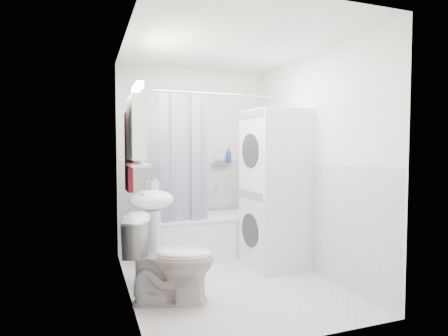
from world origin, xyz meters
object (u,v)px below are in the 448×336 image
object	(u,v)px
bathtub	(209,233)
toilet	(170,259)
washer_dryer	(275,189)
sink	(152,215)

from	to	relation	value
bathtub	toilet	distance (m)	1.46
washer_dryer	toilet	xyz separation A→B (m)	(-1.35, -0.59, -0.51)
bathtub	washer_dryer	xyz separation A→B (m)	(0.59, -0.65, 0.61)
sink	washer_dryer	world-z (taller)	washer_dryer
bathtub	toilet	xyz separation A→B (m)	(-0.76, -1.24, 0.10)
bathtub	washer_dryer	bearing A→B (deg)	-47.71
washer_dryer	toilet	world-z (taller)	washer_dryer
bathtub	washer_dryer	world-z (taller)	washer_dryer
bathtub	sink	xyz separation A→B (m)	(-0.84, -0.77, 0.42)
bathtub	sink	distance (m)	1.21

